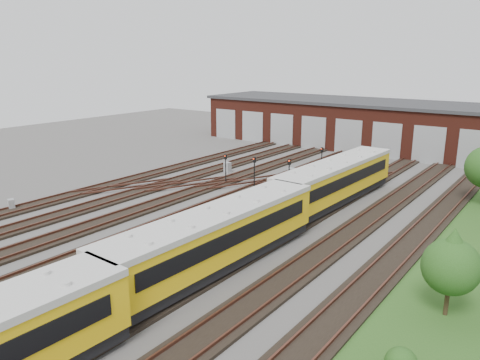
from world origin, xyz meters
The scene contains 15 objects.
ground centered at (0.00, 0.00, 0.00)m, with size 120.00×120.00×0.00m, color #4E4B48.
track_network centered at (-0.17, 0.59, 0.11)m, with size 30.40×70.00×0.33m.
maintenance_shed centered at (-0.01, 39.97, 3.20)m, with size 51.00×12.50×6.35m.
metro_train centered at (6.00, -2.74, 2.04)m, with size 3.51×48.28×3.34m.
signal_mast_0 centered at (-2.33, 13.17, 1.97)m, with size 0.31×0.29×3.04m.
signal_mast_1 centered at (-5.64, 12.98, 1.87)m, with size 0.24×0.23×2.91m.
signal_mast_2 centered at (0.20, 22.17, 1.86)m, with size 0.29×0.28×2.87m.
signal_mast_3 centered at (1.37, 13.33, 2.13)m, with size 0.32×0.30×3.31m.
relay_cabinet_0 centered at (-14.65, -4.02, 0.45)m, with size 0.55×0.45×0.91m, color #95979A.
relay_cabinet_1 centered at (-8.21, 16.58, 0.57)m, with size 0.68×0.57×1.14m, color #95979A.
relay_cabinet_2 centered at (-0.15, 13.36, 0.53)m, with size 0.63×0.53×1.06m, color #95979A.
relay_cabinet_3 centered at (-1.33, 18.48, 0.55)m, with size 0.65×0.55×1.09m, color #95979A.
relay_cabinet_4 centered at (2.04, 16.79, 0.56)m, with size 0.67×0.56×1.12m, color #95979A.
tree_3 centered at (18.09, -0.05, 2.91)m, with size 2.73×2.73×4.53m.
bush_0 centered at (17.73, -5.68, 0.65)m, with size 1.31×1.31×1.31m, color #1D4413.
Camera 1 is at (22.06, -22.33, 12.20)m, focal length 35.00 mm.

